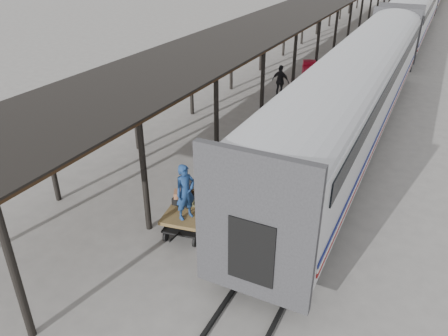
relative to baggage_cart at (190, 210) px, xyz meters
name	(u,v)px	position (x,y,z in m)	size (l,w,h in m)	color
ground	(212,209)	(0.13, 1.29, -0.65)	(160.00, 160.00, 0.00)	slate
train	(414,11)	(3.32, 35.09, 2.04)	(3.45, 76.01, 4.01)	silver
canopy	(315,4)	(-3.27, 25.29, 3.36)	(4.90, 64.30, 4.15)	#422B19
rails	(408,40)	(3.33, 35.29, -0.59)	(1.54, 150.00, 0.12)	black
baggage_cart	(190,210)	(0.00, 0.00, 0.00)	(1.64, 2.58, 0.86)	brown
suitcase_stack	(189,194)	(-0.20, 0.31, 0.42)	(1.26, 1.21, 0.60)	#3C3D3F
luggage_tug	(309,72)	(-1.35, 18.24, -0.05)	(1.35, 1.69, 1.30)	maroon
porter	(185,192)	(0.25, -0.65, 1.14)	(0.67, 0.44, 1.85)	navy
pedestrian	(280,81)	(-2.00, 14.29, 0.31)	(1.13, 0.47, 1.92)	black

